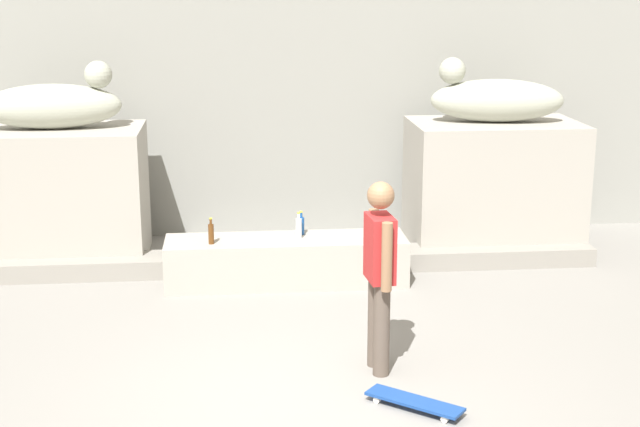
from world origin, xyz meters
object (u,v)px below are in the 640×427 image
at_px(statue_reclining_left, 54,104).
at_px(skater, 380,268).
at_px(statue_reclining_right, 494,99).
at_px(skateboard, 414,402).
at_px(bottle_brown, 211,233).
at_px(bottle_blue, 301,225).
at_px(bottle_clear, 299,228).

relative_size(statue_reclining_left, skater, 0.98).
height_order(statue_reclining_right, skateboard, statue_reclining_right).
xyz_separation_m(statue_reclining_right, bottle_brown, (-3.41, -1.25, -1.24)).
relative_size(statue_reclining_left, bottle_blue, 6.16).
height_order(skateboard, bottle_clear, bottle_clear).
xyz_separation_m(skater, bottle_clear, (-0.50, 2.42, -0.29)).
xyz_separation_m(statue_reclining_left, bottle_brown, (1.78, -1.25, -1.24)).
distance_m(statue_reclining_left, statue_reclining_right, 5.19).
bearing_deg(skateboard, bottle_clear, 141.26).
bearing_deg(bottle_brown, skater, -57.48).
bearing_deg(bottle_clear, statue_reclining_left, 157.92).
height_order(statue_reclining_left, skateboard, statue_reclining_left).
xyz_separation_m(statue_reclining_left, statue_reclining_right, (5.19, 0.00, 0.00)).
distance_m(statue_reclining_right, bottle_brown, 3.84).
bearing_deg(skateboard, statue_reclining_left, 167.75).
bearing_deg(statue_reclining_left, bottle_blue, -22.35).
height_order(skater, bottle_brown, skater).
bearing_deg(bottle_brown, skateboard, -62.05).
bearing_deg(bottle_brown, statue_reclining_right, 20.11).
height_order(bottle_blue, bottle_brown, bottle_brown).
bearing_deg(bottle_clear, bottle_brown, -171.94).
bearing_deg(skater, statue_reclining_left, -142.77).
height_order(statue_reclining_right, skater, statue_reclining_right).
relative_size(statue_reclining_right, bottle_brown, 5.75).
relative_size(bottle_blue, bottle_clear, 0.91).
height_order(skater, skateboard, skater).
distance_m(bottle_blue, bottle_brown, 1.03).
height_order(statue_reclining_right, bottle_brown, statue_reclining_right).
xyz_separation_m(statue_reclining_left, skateboard, (3.41, -4.31, -1.81)).
relative_size(skater, bottle_brown, 5.78).
xyz_separation_m(skateboard, bottle_clear, (-0.67, 3.20, 0.57)).
height_order(skater, bottle_blue, skater).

